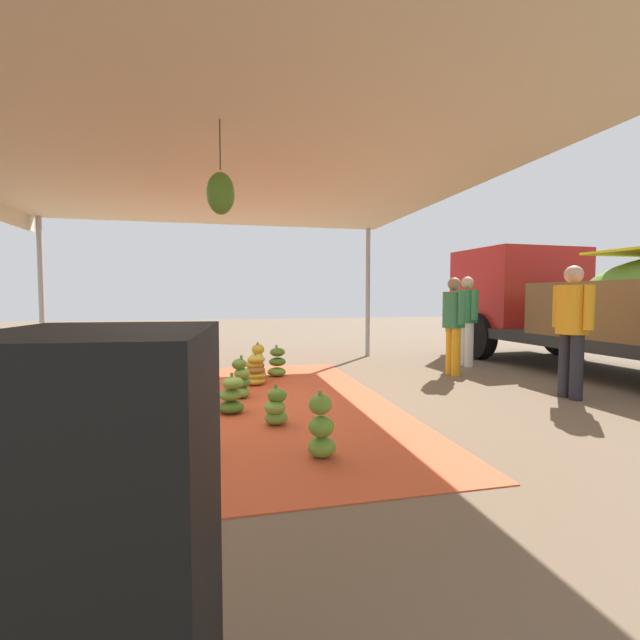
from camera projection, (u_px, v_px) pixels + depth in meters
ground_plane at (437, 394)px, 6.03m from camera, size 40.00×40.00×0.00m
tarp_orange at (217, 406)px, 5.35m from camera, size 5.60×4.33×0.01m
tent_canopy at (207, 172)px, 5.16m from camera, size 8.00×7.00×2.95m
banana_bunch_1 at (199, 435)px, 3.70m from camera, size 0.35×0.35×0.42m
banana_bunch_3 at (164, 374)px, 6.53m from camera, size 0.35×0.35×0.43m
banana_bunch_4 at (276, 408)px, 4.54m from camera, size 0.35×0.35×0.44m
banana_bunch_5 at (180, 377)px, 5.99m from camera, size 0.36×0.34×0.55m
banana_bunch_6 at (257, 363)px, 7.05m from camera, size 0.33×0.33×0.60m
banana_bunch_7 at (140, 397)px, 4.91m from camera, size 0.45×0.46×0.50m
banana_bunch_8 at (241, 380)px, 5.74m from camera, size 0.35×0.34×0.57m
banana_bunch_9 at (231, 396)px, 5.01m from camera, size 0.37×0.37×0.47m
banana_bunch_10 at (321, 429)px, 3.62m from camera, size 0.32×0.31×0.57m
banana_bunch_11 at (255, 371)px, 6.58m from camera, size 0.42×0.41×0.51m
banana_bunch_12 at (277, 363)px, 7.30m from camera, size 0.43×0.42×0.53m
banana_bunch_13 at (138, 384)px, 5.66m from camera, size 0.37×0.40×0.49m
banana_bunch_14 at (121, 462)px, 3.04m from camera, size 0.37×0.40×0.44m
cargo_truck_main at (612, 302)px, 7.49m from camera, size 6.97×2.82×2.40m
worker_0 at (454, 318)px, 7.40m from camera, size 0.62×0.38×1.69m
worker_1 at (467, 314)px, 8.36m from camera, size 0.64×0.39×1.74m
worker_2 at (572, 321)px, 5.71m from camera, size 0.65×0.40×1.78m
speaker_stack at (106, 612)px, 0.99m from camera, size 0.59×0.53×1.30m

